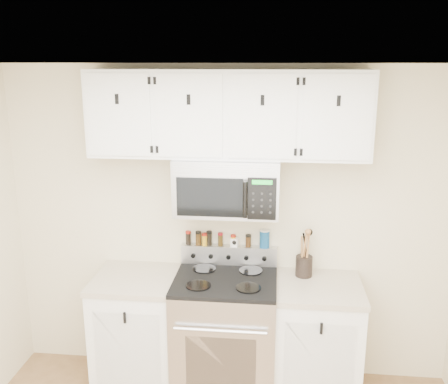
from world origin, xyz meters
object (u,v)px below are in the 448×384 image
Objects in this scene: microwave at (227,186)px; salt_canister at (265,238)px; range at (225,334)px; utensil_crock at (304,264)px.

microwave reaches higher than salt_canister.
range is 1.15m from microwave.
salt_canister is at bearing 45.45° from range.
range is 7.64× the size of salt_canister.
microwave is 0.85m from utensil_crock.
microwave is 5.28× the size of salt_canister.
salt_canister reaches higher than range.
salt_canister is at bearing 29.28° from microwave.
microwave is at bearing 89.77° from range.
microwave is 2.05× the size of utensil_crock.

